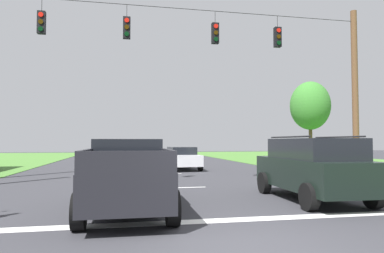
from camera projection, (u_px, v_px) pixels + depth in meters
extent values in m
plane|color=#333338|center=(241.00, 247.00, 6.19)|extent=(120.00, 120.00, 0.00)
cube|color=white|center=(213.00, 221.00, 8.21)|extent=(15.72, 0.45, 0.01)
cube|color=white|center=(176.00, 188.00, 14.09)|extent=(2.50, 0.15, 0.01)
cube|color=white|center=(160.00, 174.00, 20.12)|extent=(2.50, 0.15, 0.01)
cube|color=white|center=(152.00, 166.00, 26.22)|extent=(2.50, 0.15, 0.01)
cylinder|color=brown|center=(355.00, 95.00, 17.17)|extent=(0.30, 0.30, 8.44)
cylinder|color=black|center=(172.00, 8.00, 15.57)|extent=(18.32, 0.02, 0.02)
cylinder|color=black|center=(42.00, 5.00, 14.49)|extent=(0.02, 0.02, 0.57)
cube|color=black|center=(41.00, 23.00, 14.46)|extent=(0.32, 0.24, 0.95)
cylinder|color=red|center=(41.00, 14.00, 14.33)|extent=(0.20, 0.04, 0.20)
cylinder|color=#352203|center=(41.00, 22.00, 14.32)|extent=(0.20, 0.04, 0.20)
cylinder|color=black|center=(41.00, 29.00, 14.31)|extent=(0.20, 0.04, 0.20)
cylinder|color=black|center=(127.00, 11.00, 15.17)|extent=(0.02, 0.02, 0.57)
cube|color=black|center=(127.00, 28.00, 15.13)|extent=(0.32, 0.24, 0.95)
cylinder|color=red|center=(127.00, 20.00, 15.01)|extent=(0.20, 0.04, 0.20)
cylinder|color=#352203|center=(127.00, 27.00, 15.00)|extent=(0.20, 0.04, 0.20)
cylinder|color=black|center=(127.00, 34.00, 14.98)|extent=(0.20, 0.04, 0.20)
cylinder|color=black|center=(215.00, 17.00, 15.94)|extent=(0.02, 0.02, 0.57)
cube|color=black|center=(215.00, 33.00, 15.90)|extent=(0.32, 0.24, 0.95)
cylinder|color=red|center=(216.00, 26.00, 15.78)|extent=(0.20, 0.04, 0.20)
cylinder|color=#352203|center=(216.00, 33.00, 15.77)|extent=(0.20, 0.04, 0.20)
cylinder|color=black|center=(216.00, 39.00, 15.75)|extent=(0.20, 0.04, 0.20)
cylinder|color=black|center=(277.00, 22.00, 16.53)|extent=(0.02, 0.02, 0.57)
cube|color=black|center=(278.00, 37.00, 16.50)|extent=(0.32, 0.24, 0.95)
cylinder|color=red|center=(279.00, 30.00, 16.37)|extent=(0.20, 0.04, 0.20)
cylinder|color=#352203|center=(279.00, 37.00, 16.36)|extent=(0.20, 0.04, 0.20)
cylinder|color=black|center=(279.00, 43.00, 16.35)|extent=(0.20, 0.04, 0.20)
cube|color=black|center=(127.00, 181.00, 9.33)|extent=(2.06, 5.42, 0.85)
cube|color=black|center=(128.00, 151.00, 10.01)|extent=(1.87, 1.92, 0.70)
cube|color=black|center=(85.00, 159.00, 7.87)|extent=(0.13, 2.38, 0.45)
cube|color=black|center=(168.00, 159.00, 8.21)|extent=(0.13, 2.38, 0.45)
cube|color=black|center=(127.00, 162.00, 6.76)|extent=(1.96, 0.12, 0.45)
cylinder|color=black|center=(95.00, 188.00, 10.94)|extent=(0.29, 0.80, 0.80)
cylinder|color=black|center=(158.00, 187.00, 11.30)|extent=(0.29, 0.80, 0.80)
cylinder|color=black|center=(79.00, 212.00, 7.33)|extent=(0.29, 0.80, 0.80)
cylinder|color=black|center=(173.00, 208.00, 7.69)|extent=(0.29, 0.80, 0.80)
cube|color=black|center=(312.00, 173.00, 11.18)|extent=(2.08, 4.85, 0.95)
cube|color=black|center=(314.00, 149.00, 11.07)|extent=(1.89, 3.25, 0.65)
cylinder|color=black|center=(289.00, 137.00, 10.94)|extent=(0.12, 2.72, 0.05)
cylinder|color=black|center=(338.00, 137.00, 11.22)|extent=(0.12, 2.72, 0.05)
cylinder|color=black|center=(264.00, 183.00, 12.60)|extent=(0.28, 0.77, 0.76)
cylinder|color=black|center=(314.00, 182.00, 12.93)|extent=(0.28, 0.77, 0.76)
cylinder|color=black|center=(309.00, 197.00, 9.39)|extent=(0.28, 0.77, 0.76)
cylinder|color=black|center=(374.00, 195.00, 9.71)|extent=(0.28, 0.77, 0.76)
cube|color=silver|center=(182.00, 160.00, 23.22)|extent=(2.07, 4.41, 0.70)
cube|color=black|center=(182.00, 151.00, 23.25)|extent=(1.75, 2.20, 0.50)
cylinder|color=black|center=(200.00, 166.00, 22.07)|extent=(0.26, 0.65, 0.64)
cylinder|color=black|center=(173.00, 167.00, 21.61)|extent=(0.26, 0.65, 0.64)
cylinder|color=black|center=(189.00, 163.00, 24.81)|extent=(0.26, 0.65, 0.64)
cylinder|color=black|center=(165.00, 164.00, 24.35)|extent=(0.26, 0.65, 0.64)
cylinder|color=brown|center=(311.00, 141.00, 29.91)|extent=(0.30, 0.30, 3.85)
ellipsoid|color=#38792D|center=(310.00, 106.00, 30.05)|extent=(3.42, 3.42, 4.20)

